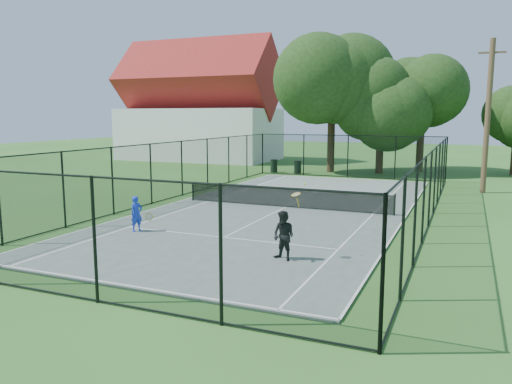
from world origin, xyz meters
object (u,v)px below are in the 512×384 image
at_px(tennis_net, 285,196).
at_px(player_black, 284,236).
at_px(utility_pole, 488,116).
at_px(player_blue, 137,214).
at_px(trash_bin_left, 274,166).
at_px(trash_bin_right, 298,167).

xyz_separation_m(tennis_net, player_black, (2.88, -8.19, 0.23)).
bearing_deg(utility_pole, player_blue, -127.48).
bearing_deg(tennis_net, player_black, -70.61).
bearing_deg(trash_bin_left, player_blue, -83.10).
distance_m(tennis_net, player_black, 8.68).
xyz_separation_m(trash_bin_left, trash_bin_right, (1.96, -0.09, -0.01)).
xyz_separation_m(tennis_net, utility_pole, (8.67, 9.00, 3.74)).
distance_m(player_blue, player_black, 6.47).
distance_m(trash_bin_left, utility_pole, 15.92).
height_order(player_blue, player_black, player_black).
xyz_separation_m(trash_bin_right, utility_pole, (12.67, -4.91, 3.81)).
height_order(tennis_net, utility_pole, utility_pole).
relative_size(trash_bin_right, utility_pole, 0.12).
bearing_deg(player_blue, utility_pole, 52.52).
distance_m(trash_bin_right, player_blue, 20.71).
height_order(trash_bin_right, player_black, player_black).
bearing_deg(player_blue, player_black, -12.43).
bearing_deg(trash_bin_right, tennis_net, -73.96).
distance_m(trash_bin_left, trash_bin_right, 1.96).
bearing_deg(utility_pole, trash_bin_left, 161.12).
xyz_separation_m(tennis_net, player_blue, (-3.44, -6.79, 0.14)).
distance_m(tennis_net, utility_pole, 13.05).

